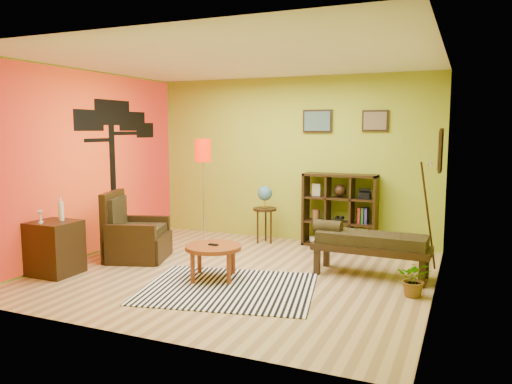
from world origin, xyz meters
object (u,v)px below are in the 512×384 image
at_px(globe_table, 265,200).
at_px(potted_plant, 415,283).
at_px(armchair, 134,239).
at_px(floor_lamp, 203,160).
at_px(side_cabinet, 54,247).
at_px(coffee_table, 213,250).
at_px(bench, 368,242).
at_px(cube_shelf, 340,210).

xyz_separation_m(globe_table, potted_plant, (2.62, -1.86, -0.57)).
xyz_separation_m(armchair, floor_lamp, (0.63, 0.99, 1.12)).
distance_m(armchair, side_cabinet, 1.17).
height_order(coffee_table, armchair, armchair).
bearing_deg(armchair, bench, 8.52).
relative_size(coffee_table, floor_lamp, 0.41).
xyz_separation_m(side_cabinet, bench, (3.84, 1.56, 0.09)).
xyz_separation_m(side_cabinet, potted_plant, (4.50, 0.94, -0.20)).
relative_size(cube_shelf, potted_plant, 2.84).
distance_m(floor_lamp, globe_table, 1.27).
bearing_deg(armchair, floor_lamp, 57.34).
xyz_separation_m(coffee_table, potted_plant, (2.45, 0.31, -0.22)).
relative_size(coffee_table, armchair, 0.69).
xyz_separation_m(floor_lamp, globe_table, (0.75, 0.75, -0.69)).
bearing_deg(armchair, cube_shelf, 36.98).
bearing_deg(bench, coffee_table, -152.61).
distance_m(side_cabinet, cube_shelf, 4.35).
bearing_deg(side_cabinet, floor_lamp, 61.23).
height_order(armchair, bench, armchair).
xyz_separation_m(armchair, cube_shelf, (2.62, 1.98, 0.29)).
distance_m(side_cabinet, globe_table, 3.39).
distance_m(armchair, bench, 3.39).
bearing_deg(globe_table, side_cabinet, -123.86).
bearing_deg(globe_table, armchair, -128.57).
bearing_deg(cube_shelf, side_cabinet, -135.74).
bearing_deg(coffee_table, potted_plant, 7.19).
bearing_deg(side_cabinet, bench, 22.12).
bearing_deg(floor_lamp, bench, -10.12).
relative_size(armchair, side_cabinet, 1.01).
xyz_separation_m(floor_lamp, potted_plant, (3.38, -1.10, -1.26)).
distance_m(coffee_table, floor_lamp, 1.99).
height_order(floor_lamp, potted_plant, floor_lamp).
bearing_deg(coffee_table, globe_table, 94.54).
bearing_deg(armchair, globe_table, 51.43).
height_order(globe_table, potted_plant, globe_table).
relative_size(cube_shelf, bench, 0.78).
xyz_separation_m(side_cabinet, globe_table, (1.88, 2.80, 0.38)).
bearing_deg(armchair, potted_plant, -1.68).
xyz_separation_m(globe_table, bench, (1.96, -1.24, -0.29)).
xyz_separation_m(cube_shelf, bench, (0.73, -1.47, -0.15)).
height_order(cube_shelf, bench, cube_shelf).
bearing_deg(coffee_table, side_cabinet, -162.85).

